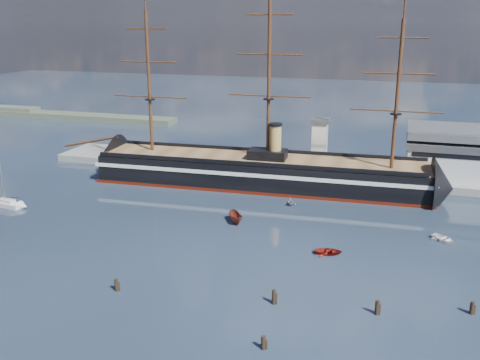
# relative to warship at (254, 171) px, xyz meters

# --- Properties ---
(ground) EXTENTS (600.00, 600.00, 0.00)m
(ground) POSITION_rel_warship_xyz_m (12.50, -20.00, -4.04)
(ground) COLOR #18222C
(ground) RESTS_ON ground
(quay) EXTENTS (180.00, 18.00, 2.00)m
(quay) POSITION_rel_warship_xyz_m (22.50, 16.00, -4.04)
(quay) COLOR slate
(quay) RESTS_ON ground
(quay_tower) EXTENTS (5.00, 5.00, 15.00)m
(quay_tower) POSITION_rel_warship_xyz_m (15.50, 13.00, 5.72)
(quay_tower) COLOR silver
(quay_tower) RESTS_ON ground
(shoreline) EXTENTS (120.00, 10.00, 4.00)m
(shoreline) POSITION_rel_warship_xyz_m (-126.73, 75.00, -2.59)
(shoreline) COLOR #3F4C38
(shoreline) RESTS_ON ground
(warship) EXTENTS (113.25, 20.45, 53.94)m
(warship) POSITION_rel_warship_xyz_m (0.00, 0.00, 0.00)
(warship) COLOR black
(warship) RESTS_ON ground
(sailboat) EXTENTS (8.69, 3.87, 13.42)m
(sailboat) POSITION_rel_warship_xyz_m (-52.58, -34.42, -3.18)
(sailboat) COLOR silver
(sailboat) RESTS_ON ground
(motorboat_a) EXTENTS (7.58, 6.14, 2.91)m
(motorboat_a) POSITION_rel_warship_xyz_m (3.77, -28.47, -4.04)
(motorboat_a) COLOR maroon
(motorboat_a) RESTS_ON ground
(motorboat_b) EXTENTS (1.98, 3.53, 1.55)m
(motorboat_b) POSITION_rel_warship_xyz_m (25.87, -39.02, -4.04)
(motorboat_b) COLOR maroon
(motorboat_b) RESTS_ON ground
(motorboat_d) EXTENTS (5.78, 3.72, 1.96)m
(motorboat_d) POSITION_rel_warship_xyz_m (12.82, -12.96, -4.04)
(motorboat_d) COLOR gray
(motorboat_d) RESTS_ON ground
(motorboat_e) EXTENTS (3.23, 3.36, 1.56)m
(motorboat_e) POSITION_rel_warship_xyz_m (47.55, -25.71, -4.04)
(motorboat_e) COLOR silver
(motorboat_e) RESTS_ON ground
(piling_near_left) EXTENTS (0.64, 0.64, 2.87)m
(piling_near_left) POSITION_rel_warship_xyz_m (-5.89, -64.07, -4.04)
(piling_near_left) COLOR black
(piling_near_left) RESTS_ON ground
(piling_near_mid) EXTENTS (0.64, 0.64, 2.69)m
(piling_near_mid) POSITION_rel_warship_xyz_m (21.75, -72.87, -4.04)
(piling_near_mid) COLOR black
(piling_near_mid) RESTS_ON ground
(piling_near_right) EXTENTS (0.64, 0.64, 3.11)m
(piling_near_right) POSITION_rel_warship_xyz_m (36.12, -59.00, -4.04)
(piling_near_right) COLOR black
(piling_near_right) RESTS_ON ground
(piling_far_right) EXTENTS (0.64, 0.64, 2.80)m
(piling_far_right) POSITION_rel_warship_xyz_m (50.07, -54.58, -4.04)
(piling_far_right) COLOR black
(piling_far_right) RESTS_ON ground
(piling_extra) EXTENTS (0.64, 0.64, 3.19)m
(piling_extra) POSITION_rel_warship_xyz_m (20.24, -60.57, -4.04)
(piling_extra) COLOR black
(piling_extra) RESTS_ON ground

